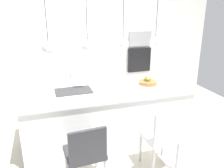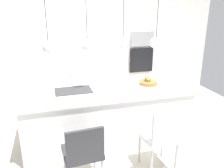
% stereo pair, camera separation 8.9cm
% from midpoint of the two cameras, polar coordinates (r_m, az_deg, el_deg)
% --- Properties ---
extents(floor, '(6.60, 6.60, 0.00)m').
position_cam_midpoint_polar(floor, '(4.05, -0.75, -13.27)').
color(floor, beige).
rests_on(floor, ground).
extents(back_wall, '(6.00, 0.10, 2.60)m').
position_cam_midpoint_polar(back_wall, '(5.12, -5.74, 9.10)').
color(back_wall, silver).
rests_on(back_wall, ground).
extents(kitchen_island, '(2.66, 1.05, 0.92)m').
position_cam_midpoint_polar(kitchen_island, '(3.83, -0.78, -7.37)').
color(kitchen_island, white).
rests_on(kitchen_island, ground).
extents(sink_basin, '(0.56, 0.40, 0.02)m').
position_cam_midpoint_polar(sink_basin, '(3.56, -8.89, -1.70)').
color(sink_basin, '#2D2D30').
rests_on(sink_basin, kitchen_island).
extents(faucet, '(0.02, 0.17, 0.22)m').
position_cam_midpoint_polar(faucet, '(3.71, -9.43, 1.54)').
color(faucet, silver).
rests_on(faucet, kitchen_island).
extents(fruit_bowl, '(0.30, 0.30, 0.16)m').
position_cam_midpoint_polar(fruit_bowl, '(3.83, 9.66, 0.55)').
color(fruit_bowl, '#9E6B38').
rests_on(fruit_bowl, kitchen_island).
extents(microwave, '(0.54, 0.08, 0.34)m').
position_cam_midpoint_polar(microwave, '(5.40, 7.98, 11.11)').
color(microwave, '#9E9EA3').
rests_on(microwave, back_wall).
extents(oven, '(0.56, 0.08, 0.56)m').
position_cam_midpoint_polar(oven, '(5.49, 7.74, 5.93)').
color(oven, black).
rests_on(oven, back_wall).
extents(chair_near, '(0.49, 0.45, 0.85)m').
position_cam_midpoint_polar(chair_near, '(2.90, -6.26, -16.37)').
color(chair_near, '#333338').
rests_on(chair_near, ground).
extents(chair_middle, '(0.46, 0.44, 0.91)m').
position_cam_midpoint_polar(chair_middle, '(3.18, 12.95, -12.53)').
color(chair_middle, silver).
rests_on(chair_middle, ground).
extents(pendant_light_left, '(0.18, 0.18, 0.78)m').
position_cam_midpoint_polar(pendant_light_left, '(3.36, -14.80, 8.81)').
color(pendant_light_left, silver).
extents(pendant_light_center_left, '(0.18, 0.18, 0.78)m').
position_cam_midpoint_polar(pendant_light_center_left, '(3.42, -5.40, 9.49)').
color(pendant_light_center_left, silver).
extents(pendant_light_center_right, '(0.18, 0.18, 0.78)m').
position_cam_midpoint_polar(pendant_light_center_right, '(3.56, 3.50, 9.91)').
color(pendant_light_center_right, silver).
extents(pendant_light_right, '(0.18, 0.18, 0.78)m').
position_cam_midpoint_polar(pendant_light_right, '(3.78, 11.57, 10.08)').
color(pendant_light_right, silver).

